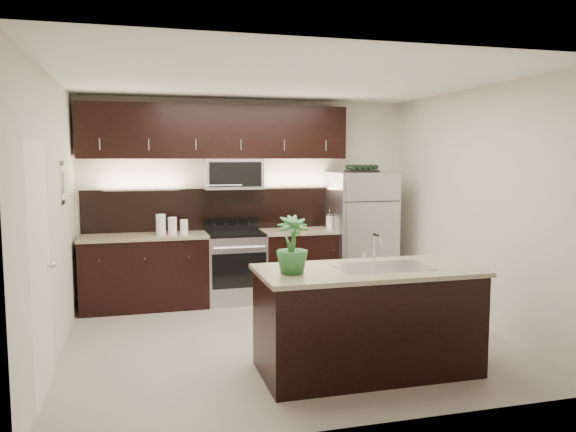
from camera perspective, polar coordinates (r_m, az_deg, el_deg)
name	(u,v)px	position (r m, az deg, el deg)	size (l,w,h in m)	color
ground	(286,339)	(6.08, -0.22, -12.42)	(4.50, 4.50, 0.00)	gray
room_walls	(276,179)	(5.71, -1.21, 3.73)	(4.52, 4.02, 2.71)	beige
counter_run	(220,268)	(7.48, -6.94, -5.23)	(3.51, 0.65, 0.94)	black
upper_fixtures	(219,140)	(7.49, -7.06, 7.62)	(3.49, 0.40, 1.66)	black
island	(367,319)	(5.16, 8.00, -10.37)	(1.96, 0.96, 0.94)	black
sink_faucet	(383,265)	(5.11, 9.59, -4.96)	(0.84, 0.50, 0.28)	silver
refrigerator	(361,234)	(7.87, 7.42, -1.82)	(0.83, 0.75, 1.72)	#B2B2B7
wine_rack	(362,169)	(7.80, 7.51, 4.78)	(0.42, 0.26, 0.10)	black
plant	(292,245)	(4.74, 0.44, -2.95)	(0.27, 0.27, 0.49)	#28652D
canisters	(170,226)	(7.27, -11.93, -0.95)	(0.40, 0.12, 0.27)	silver
french_press	(329,222)	(7.70, 4.23, -0.58)	(0.10, 0.10, 0.27)	silver
bananas	(298,229)	(7.54, 1.04, -1.28)	(0.17, 0.13, 0.05)	gold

